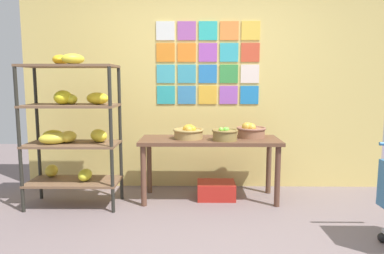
{
  "coord_description": "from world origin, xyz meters",
  "views": [
    {
      "loc": [
        -0.1,
        -2.56,
        1.33
      ],
      "look_at": [
        -0.14,
        1.05,
        0.86
      ],
      "focal_mm": 32.72,
      "sensor_mm": 36.0,
      "label": 1
    }
  ],
  "objects_px": {
    "display_table": "(210,147)",
    "fruit_basket_back_right": "(189,132)",
    "banana_shelf_unit": "(71,124)",
    "fruit_basket_right": "(251,130)",
    "fruit_basket_back_left": "(225,134)",
    "produce_crate_under_table": "(216,190)"
  },
  "relations": [
    {
      "from": "display_table",
      "to": "fruit_basket_back_right",
      "type": "relative_size",
      "value": 4.52
    },
    {
      "from": "banana_shelf_unit",
      "to": "fruit_basket_back_right",
      "type": "height_order",
      "value": "banana_shelf_unit"
    },
    {
      "from": "fruit_basket_back_right",
      "to": "fruit_basket_back_left",
      "type": "distance_m",
      "value": 0.41
    },
    {
      "from": "fruit_basket_back_left",
      "to": "produce_crate_under_table",
      "type": "distance_m",
      "value": 0.69
    },
    {
      "from": "banana_shelf_unit",
      "to": "fruit_basket_back_right",
      "type": "relative_size",
      "value": 4.69
    },
    {
      "from": "fruit_basket_back_right",
      "to": "banana_shelf_unit",
      "type": "bearing_deg",
      "value": -170.4
    },
    {
      "from": "fruit_basket_back_right",
      "to": "fruit_basket_back_left",
      "type": "relative_size",
      "value": 1.2
    },
    {
      "from": "display_table",
      "to": "fruit_basket_back_left",
      "type": "xyz_separation_m",
      "value": [
        0.16,
        -0.11,
        0.16
      ]
    },
    {
      "from": "fruit_basket_right",
      "to": "fruit_basket_back_left",
      "type": "xyz_separation_m",
      "value": [
        -0.31,
        -0.21,
        -0.01
      ]
    },
    {
      "from": "display_table",
      "to": "fruit_basket_back_right",
      "type": "bearing_deg",
      "value": 178.83
    },
    {
      "from": "fruit_basket_back_right",
      "to": "produce_crate_under_table",
      "type": "bearing_deg",
      "value": 4.65
    },
    {
      "from": "fruit_basket_right",
      "to": "fruit_basket_back_left",
      "type": "height_order",
      "value": "fruit_basket_right"
    },
    {
      "from": "banana_shelf_unit",
      "to": "fruit_basket_back_right",
      "type": "bearing_deg",
      "value": 9.6
    },
    {
      "from": "display_table",
      "to": "produce_crate_under_table",
      "type": "relative_size",
      "value": 3.63
    },
    {
      "from": "fruit_basket_right",
      "to": "produce_crate_under_table",
      "type": "height_order",
      "value": "fruit_basket_right"
    },
    {
      "from": "banana_shelf_unit",
      "to": "produce_crate_under_table",
      "type": "height_order",
      "value": "banana_shelf_unit"
    },
    {
      "from": "fruit_basket_back_right",
      "to": "fruit_basket_right",
      "type": "distance_m",
      "value": 0.71
    },
    {
      "from": "fruit_basket_right",
      "to": "produce_crate_under_table",
      "type": "relative_size",
      "value": 0.78
    },
    {
      "from": "fruit_basket_right",
      "to": "display_table",
      "type": "bearing_deg",
      "value": -168.11
    },
    {
      "from": "display_table",
      "to": "banana_shelf_unit",
      "type": "bearing_deg",
      "value": -172.09
    },
    {
      "from": "banana_shelf_unit",
      "to": "produce_crate_under_table",
      "type": "distance_m",
      "value": 1.76
    },
    {
      "from": "fruit_basket_right",
      "to": "fruit_basket_back_left",
      "type": "distance_m",
      "value": 0.38
    }
  ]
}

